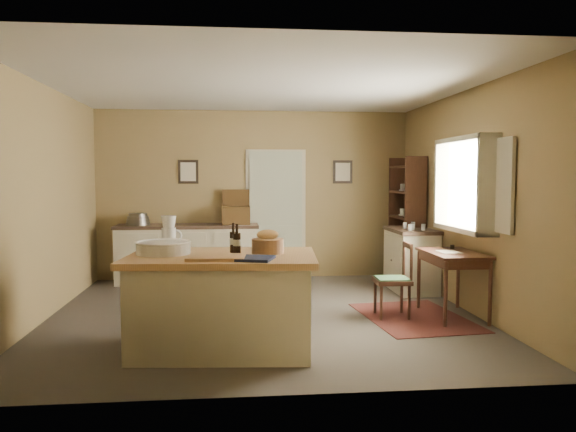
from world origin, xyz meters
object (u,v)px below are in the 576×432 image
at_px(writing_desk, 453,260).
at_px(right_cabinet, 411,259).
at_px(work_island, 221,299).
at_px(sideboard, 188,251).
at_px(shelving_unit, 409,221).
at_px(desk_chair, 392,281).

height_order(writing_desk, right_cabinet, right_cabinet).
height_order(work_island, right_cabinet, work_island).
bearing_deg(sideboard, shelving_unit, -7.39).
bearing_deg(desk_chair, work_island, -149.60).
bearing_deg(desk_chair, sideboard, 138.03).
bearing_deg(writing_desk, work_island, -159.62).
height_order(writing_desk, shelving_unit, shelving_unit).
bearing_deg(right_cabinet, sideboard, 162.73).
bearing_deg(work_island, sideboard, 104.27).
height_order(sideboard, writing_desk, sideboard).
xyz_separation_m(sideboard, writing_desk, (3.24, -2.53, 0.19)).
xyz_separation_m(work_island, right_cabinet, (2.67, 2.51, -0.02)).
xyz_separation_m(work_island, sideboard, (-0.57, 3.52, -0.00)).
distance_m(desk_chair, shelving_unit, 2.27).
relative_size(sideboard, right_cabinet, 2.16).
height_order(writing_desk, desk_chair, desk_chair).
bearing_deg(right_cabinet, work_island, -136.76).
relative_size(work_island, sideboard, 0.84).
bearing_deg(shelving_unit, writing_desk, -94.14).
bearing_deg(shelving_unit, desk_chair, -112.91).
xyz_separation_m(writing_desk, desk_chair, (-0.71, 0.06, -0.25)).
height_order(desk_chair, right_cabinet, right_cabinet).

